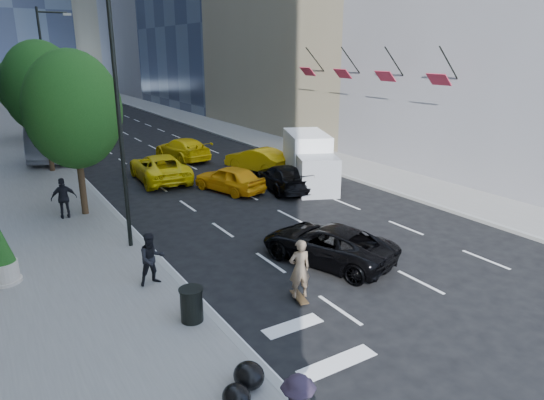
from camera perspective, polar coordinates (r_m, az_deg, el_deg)
ground at (r=19.32m, az=6.18°, el=-5.72°), size 160.00×160.00×0.00m
sidewalk_left at (r=44.64m, az=-28.68°, el=5.54°), size 6.00×120.00×0.15m
sidewalk_right at (r=49.31m, az=-6.06°, el=8.46°), size 4.00×120.00×0.15m
lamp_near at (r=18.66m, az=-17.20°, el=11.29°), size 2.13×0.22×10.00m
lamp_far at (r=36.32m, az=-24.81°, el=13.03°), size 2.13×0.22×10.00m
tree_near at (r=23.43m, az=-22.35°, el=9.76°), size 4.20×4.20×7.46m
tree_mid at (r=33.27m, az=-25.51°, el=11.83°), size 4.50×4.50×7.99m
tree_far at (r=46.23m, az=-27.42°, el=11.78°), size 3.90×3.90×6.92m
traffic_signal at (r=54.27m, az=-27.30°, el=11.92°), size 2.48×0.53×5.20m
facade_flags at (r=32.35m, az=10.84°, el=14.60°), size 1.85×13.30×2.05m
skateboarder at (r=15.09m, az=3.26°, el=-8.52°), size 0.78×0.59×1.90m
black_sedan_lincoln at (r=17.95m, az=6.52°, el=-5.13°), size 3.91×5.57×1.41m
black_sedan_mercedes at (r=27.04m, az=1.25°, el=2.66°), size 2.87×5.13×1.40m
taxi_a at (r=26.78m, az=-5.02°, el=2.53°), size 2.99×4.64×1.47m
taxi_b at (r=31.33m, az=-1.72°, el=4.79°), size 2.93×4.88×1.52m
taxi_c at (r=29.71m, az=-13.11°, el=3.74°), size 3.09×5.96×1.60m
taxi_d at (r=35.27m, az=-10.49°, el=5.93°), size 2.84×5.54×1.54m
city_bus at (r=40.50m, az=-22.31°, el=7.93°), size 8.04×13.47×3.71m
box_truck at (r=28.14m, az=4.41°, el=4.79°), size 4.40×6.38×2.88m
pedestrian_a at (r=16.27m, az=-13.96°, el=-6.72°), size 0.87×0.69×1.77m
pedestrian_b at (r=23.86m, az=-23.28°, el=0.20°), size 1.12×0.52×1.88m
trash_can at (r=14.13m, az=-9.43°, el=-12.12°), size 0.64×0.64×0.95m
planter_shrub at (r=18.10m, az=-29.31°, el=-5.45°), size 0.92×0.92×2.21m
garbage_bags at (r=11.49m, az=-3.31°, el=-20.77°), size 1.20×1.16×0.59m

